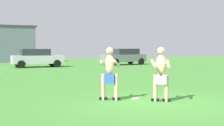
{
  "coord_description": "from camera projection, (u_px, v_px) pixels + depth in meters",
  "views": [
    {
      "loc": [
        -6.03,
        -8.84,
        1.75
      ],
      "look_at": [
        -0.46,
        2.23,
        1.16
      ],
      "focal_mm": 54.18,
      "sensor_mm": 36.0,
      "label": 1
    }
  ],
  "objects": [
    {
      "name": "ground_plane",
      "position": [
        156.0,
        102.0,
        10.68
      ],
      "size": [
        80.0,
        80.0,
        0.0
      ],
      "primitive_type": "plane",
      "color": "#428433"
    },
    {
      "name": "frisbee",
      "position": [
        136.0,
        98.0,
        11.39
      ],
      "size": [
        0.26,
        0.26,
        0.03
      ],
      "primitive_type": "cylinder",
      "color": "white",
      "rests_on": "ground_plane"
    },
    {
      "name": "car_gray_near_post",
      "position": [
        124.0,
        56.0,
        33.17
      ],
      "size": [
        4.47,
        2.41,
        1.58
      ],
      "color": "slate",
      "rests_on": "ground_plane"
    },
    {
      "name": "car_silver_mid_lot",
      "position": [
        37.0,
        58.0,
        29.17
      ],
      "size": [
        4.38,
        2.19,
        1.58
      ],
      "color": "silver",
      "rests_on": "ground_plane"
    },
    {
      "name": "player_near",
      "position": [
        110.0,
        72.0,
        11.08
      ],
      "size": [
        0.82,
        0.75,
        1.74
      ],
      "color": "black",
      "rests_on": "ground_plane"
    },
    {
      "name": "player_in_gray",
      "position": [
        161.0,
        71.0,
        10.78
      ],
      "size": [
        0.71,
        0.84,
        1.75
      ],
      "color": "black",
      "rests_on": "ground_plane"
    }
  ]
}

